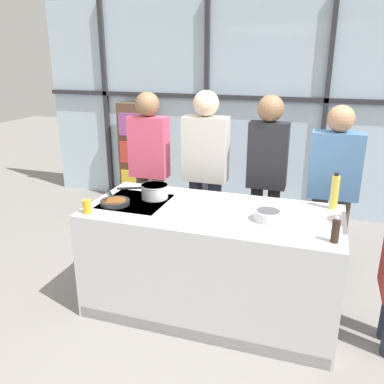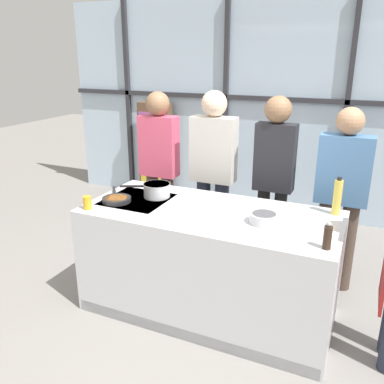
% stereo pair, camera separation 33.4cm
% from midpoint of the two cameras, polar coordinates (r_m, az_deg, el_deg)
% --- Properties ---
extents(ground_plane, '(18.00, 18.00, 0.00)m').
position_cam_midpoint_polar(ground_plane, '(3.66, 5.05, -16.06)').
color(ground_plane, gray).
extents(back_window_wall, '(6.40, 0.10, 2.80)m').
position_cam_midpoint_polar(back_window_wall, '(5.46, 14.42, 11.10)').
color(back_window_wall, silver).
rests_on(back_window_wall, ground_plane).
extents(bookshelf, '(0.49, 0.19, 1.43)m').
position_cam_midpoint_polar(bookshelf, '(5.99, -3.54, 5.61)').
color(bookshelf, brown).
rests_on(bookshelf, ground_plane).
extents(demo_island, '(2.02, 0.92, 0.91)m').
position_cam_midpoint_polar(demo_island, '(3.42, 5.24, -9.83)').
color(demo_island, silver).
rests_on(demo_island, ground_plane).
extents(spectator_far_left, '(0.40, 0.24, 1.73)m').
position_cam_midpoint_polar(spectator_far_left, '(4.26, -2.39, 4.19)').
color(spectator_far_left, '#47382D').
rests_on(spectator_far_left, ground_plane).
extents(spectator_center_left, '(0.44, 0.25, 1.77)m').
position_cam_midpoint_polar(spectator_center_left, '(4.03, 5.36, 3.31)').
color(spectator_center_left, '#232838').
rests_on(spectator_center_left, ground_plane).
extents(spectator_center_right, '(0.36, 0.24, 1.74)m').
position_cam_midpoint_polar(spectator_center_right, '(3.88, 13.86, 2.53)').
color(spectator_center_right, black).
rests_on(spectator_center_right, ground_plane).
extents(spectator_far_right, '(0.45, 0.23, 1.67)m').
position_cam_midpoint_polar(spectator_far_right, '(3.85, 22.63, 0.16)').
color(spectator_far_right, '#47382D').
rests_on(spectator_far_right, ground_plane).
extents(frying_pan, '(0.33, 0.37, 0.04)m').
position_cam_midpoint_polar(frying_pan, '(3.44, -7.85, -1.04)').
color(frying_pan, '#232326').
rests_on(frying_pan, demo_island).
extents(saucepan, '(0.41, 0.26, 0.12)m').
position_cam_midpoint_polar(saucepan, '(3.51, -2.29, 0.27)').
color(saucepan, silver).
rests_on(saucepan, demo_island).
extents(white_plate, '(0.25, 0.25, 0.01)m').
position_cam_midpoint_polar(white_plate, '(3.27, 13.47, -2.74)').
color(white_plate, white).
rests_on(white_plate, demo_island).
extents(mixing_bowl, '(0.21, 0.21, 0.08)m').
position_cam_midpoint_polar(mixing_bowl, '(3.05, 13.17, -3.63)').
color(mixing_bowl, silver).
rests_on(mixing_bowl, demo_island).
extents(oil_bottle, '(0.06, 0.06, 0.30)m').
position_cam_midpoint_polar(oil_bottle, '(3.35, 22.46, -0.70)').
color(oil_bottle, '#E0CC4C').
rests_on(oil_bottle, demo_island).
extents(pepper_grinder, '(0.05, 0.05, 0.19)m').
position_cam_midpoint_polar(pepper_grinder, '(2.77, 21.83, -5.92)').
color(pepper_grinder, '#332319').
rests_on(pepper_grinder, demo_island).
extents(juice_glass_near, '(0.07, 0.07, 0.11)m').
position_cam_midpoint_polar(juice_glass_near, '(3.30, -11.72, -1.53)').
color(juice_glass_near, orange).
rests_on(juice_glass_near, demo_island).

